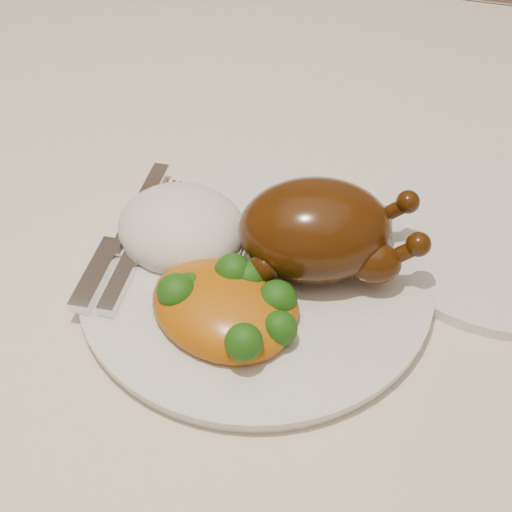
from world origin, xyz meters
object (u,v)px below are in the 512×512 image
(dining_table, at_px, (213,277))
(roast_chicken, at_px, (320,230))
(dinner_plate, at_px, (256,278))
(side_plate, at_px, (499,235))

(dining_table, distance_m, roast_chicken, 0.20)
(dining_table, height_order, roast_chicken, roast_chicken)
(dining_table, xyz_separation_m, dinner_plate, (0.07, -0.09, 0.11))
(dining_table, bearing_deg, dinner_plate, -50.40)
(roast_chicken, bearing_deg, side_plate, 13.92)
(dining_table, height_order, dinner_plate, dinner_plate)
(side_plate, bearing_deg, dining_table, -174.74)
(dinner_plate, bearing_deg, dining_table, 129.60)
(dining_table, relative_size, side_plate, 6.75)
(side_plate, bearing_deg, dinner_plate, -149.54)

